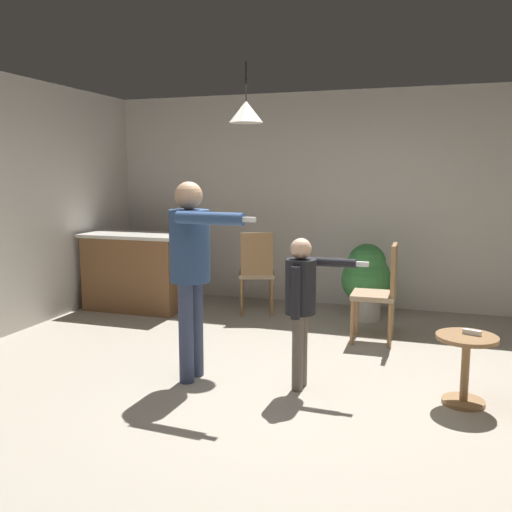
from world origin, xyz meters
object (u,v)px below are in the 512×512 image
at_px(person_child, 302,296).
at_px(dining_chair_near_wall, 257,270).
at_px(person_adult, 191,259).
at_px(dining_chair_by_counter, 381,289).
at_px(side_table_by_couch, 466,361).
at_px(kitchen_counter, 136,271).
at_px(potted_plant_corner, 366,278).
at_px(spare_remote_on_table, 472,332).

xyz_separation_m(person_child, dining_chair_near_wall, (-1.06, 2.11, -0.20)).
bearing_deg(person_child, person_adult, -82.64).
relative_size(person_adult, dining_chair_near_wall, 1.62).
bearing_deg(dining_chair_by_counter, dining_chair_near_wall, 64.69).
bearing_deg(person_child, side_table_by_couch, 95.19).
height_order(kitchen_counter, dining_chair_near_wall, dining_chair_near_wall).
distance_m(person_child, dining_chair_by_counter, 1.51).
bearing_deg(side_table_by_couch, potted_plant_corner, 114.24).
bearing_deg(dining_chair_near_wall, kitchen_counter, 169.78).
height_order(dining_chair_near_wall, potted_plant_corner, dining_chair_near_wall).
bearing_deg(person_child, potted_plant_corner, 176.26).
xyz_separation_m(side_table_by_couch, person_adult, (-2.11, -0.16, 0.68)).
xyz_separation_m(person_adult, person_child, (0.89, 0.09, -0.26)).
bearing_deg(potted_plant_corner, person_adult, -115.04).
xyz_separation_m(kitchen_counter, person_adult, (1.67, -1.98, 0.53)).
height_order(person_child, dining_chair_by_counter, person_child).
height_order(person_adult, dining_chair_by_counter, person_adult).
height_order(side_table_by_couch, potted_plant_corner, potted_plant_corner).
distance_m(potted_plant_corner, spare_remote_on_table, 2.41).
distance_m(kitchen_counter, potted_plant_corner, 2.81).
distance_m(person_adult, dining_chair_near_wall, 2.25).
relative_size(person_adult, dining_chair_by_counter, 1.62).
bearing_deg(spare_remote_on_table, person_child, -175.11).
distance_m(kitchen_counter, side_table_by_couch, 4.19).
height_order(person_child, potted_plant_corner, person_child).
bearing_deg(person_child, kitchen_counter, -124.68).
distance_m(side_table_by_couch, dining_chair_near_wall, 3.06).
bearing_deg(spare_remote_on_table, side_table_by_couch, -135.97).
height_order(dining_chair_by_counter, dining_chair_near_wall, same).
distance_m(side_table_by_couch, potted_plant_corner, 2.43).
distance_m(dining_chair_near_wall, potted_plant_corner, 1.29).
bearing_deg(dining_chair_by_counter, side_table_by_couch, -152.16).
xyz_separation_m(potted_plant_corner, spare_remote_on_table, (1.03, -2.18, 0.05)).
bearing_deg(potted_plant_corner, kitchen_counter, -171.83).
relative_size(side_table_by_couch, dining_chair_by_counter, 0.52).
distance_m(side_table_by_couch, spare_remote_on_table, 0.22).
bearing_deg(dining_chair_by_counter, person_adult, 136.91).
relative_size(kitchen_counter, spare_remote_on_table, 9.69).
relative_size(side_table_by_couch, person_child, 0.43).
bearing_deg(person_adult, dining_chair_by_counter, 141.42).
bearing_deg(person_child, spare_remote_on_table, 96.60).
bearing_deg(spare_remote_on_table, kitchen_counter, 154.95).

